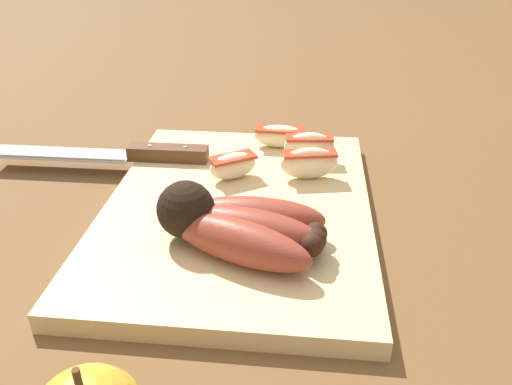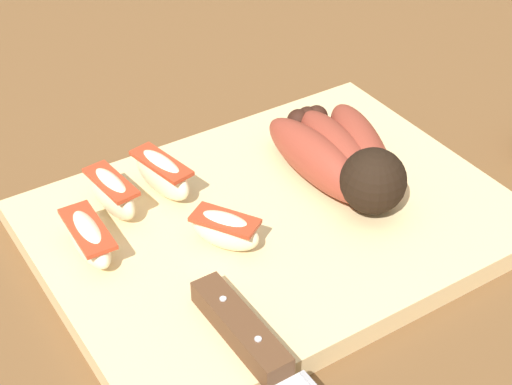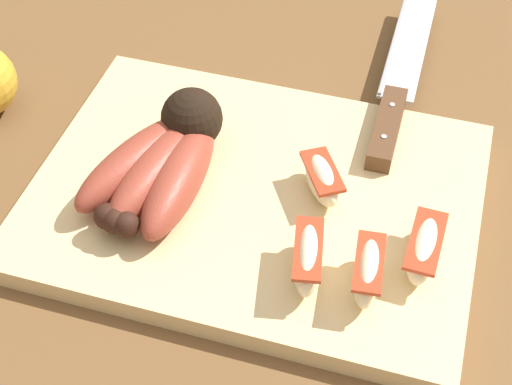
{
  "view_description": "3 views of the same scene",
  "coord_description": "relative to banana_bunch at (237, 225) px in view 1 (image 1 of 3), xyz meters",
  "views": [
    {
      "loc": [
        0.46,
        0.06,
        0.3
      ],
      "look_at": [
        -0.01,
        0.01,
        0.04
      ],
      "focal_mm": 36.11,
      "sensor_mm": 36.0,
      "label": 1
    },
    {
      "loc": [
        -0.31,
        -0.44,
        0.44
      ],
      "look_at": [
        -0.02,
        0.0,
        0.04
      ],
      "focal_mm": 56.75,
      "sensor_mm": 36.0,
      "label": 2
    },
    {
      "loc": [
        -0.14,
        0.43,
        0.51
      ],
      "look_at": [
        -0.02,
        0.01,
        0.04
      ],
      "focal_mm": 54.66,
      "sensor_mm": 36.0,
      "label": 3
    }
  ],
  "objects": [
    {
      "name": "ground_plane",
      "position": [
        -0.07,
        -0.0,
        -0.04
      ],
      "size": [
        6.0,
        6.0,
        0.0
      ],
      "primitive_type": "plane",
      "color": "brown"
    },
    {
      "name": "cutting_board",
      "position": [
        -0.08,
        -0.01,
        -0.03
      ],
      "size": [
        0.38,
        0.28,
        0.02
      ],
      "primitive_type": "cube",
      "color": "#DBBC84",
      "rests_on": "ground_plane"
    },
    {
      "name": "apple_wedge_extra",
      "position": [
        -0.14,
        0.07,
        -0.0
      ],
      "size": [
        0.03,
        0.07,
        0.04
      ],
      "color": "beige",
      "rests_on": "cutting_board"
    },
    {
      "name": "apple_wedge_middle",
      "position": [
        -0.19,
        0.06,
        -0.0
      ],
      "size": [
        0.03,
        0.06,
        0.04
      ],
      "color": "beige",
      "rests_on": "cutting_board"
    },
    {
      "name": "apple_wedge_far",
      "position": [
        -0.23,
        0.03,
        -0.01
      ],
      "size": [
        0.03,
        0.07,
        0.03
      ],
      "color": "beige",
      "rests_on": "cutting_board"
    },
    {
      "name": "banana_bunch",
      "position": [
        0.0,
        0.0,
        0.0
      ],
      "size": [
        0.11,
        0.16,
        0.06
      ],
      "color": "black",
      "rests_on": "cutting_board"
    },
    {
      "name": "apple_wedge_near",
      "position": [
        -0.13,
        -0.02,
        -0.01
      ],
      "size": [
        0.05,
        0.06,
        0.03
      ],
      "color": "beige",
      "rests_on": "cutting_board"
    },
    {
      "name": "chefs_knife",
      "position": [
        -0.17,
        -0.16,
        -0.02
      ],
      "size": [
        0.04,
        0.28,
        0.02
      ],
      "color": "silver",
      "rests_on": "cutting_board"
    }
  ]
}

